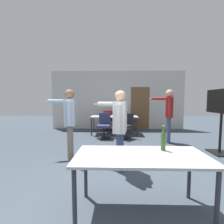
# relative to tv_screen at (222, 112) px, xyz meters

# --- Properties ---
(back_wall) EXTENTS (6.46, 0.12, 2.83)m
(back_wall) POSITION_rel_tv_screen_xyz_m (-2.66, 3.43, 0.29)
(back_wall) COLOR beige
(back_wall) RESTS_ON ground_plane
(conference_table_near) EXTENTS (1.62, 0.72, 0.75)m
(conference_table_near) POSITION_rel_tv_screen_xyz_m (-2.46, -2.16, -0.44)
(conference_table_near) COLOR #A8A8AD
(conference_table_near) RESTS_ON ground_plane
(conference_table_far) EXTENTS (1.95, 0.79, 0.75)m
(conference_table_far) POSITION_rel_tv_screen_xyz_m (-2.83, 2.28, -0.43)
(conference_table_far) COLOR #A8A8AD
(conference_table_far) RESTS_ON ground_plane
(tv_screen) EXTENTS (0.44, 1.26, 1.72)m
(tv_screen) POSITION_rel_tv_screen_xyz_m (0.00, 0.00, 0.00)
(tv_screen) COLOR black
(tv_screen) RESTS_ON ground_plane
(person_far_watching) EXTENTS (0.72, 0.70, 1.61)m
(person_far_watching) POSITION_rel_tv_screen_xyz_m (-2.70, -1.00, -0.14)
(person_far_watching) COLOR #3D4C75
(person_far_watching) RESTS_ON ground_plane
(person_right_polo) EXTENTS (0.84, 0.61, 1.67)m
(person_right_polo) POSITION_rel_tv_screen_xyz_m (-3.90, -0.38, -0.10)
(person_right_polo) COLOR slate
(person_right_polo) RESTS_ON ground_plane
(person_left_plaid) EXTENTS (0.74, 0.72, 1.76)m
(person_left_plaid) POSITION_rel_tv_screen_xyz_m (-1.02, 1.01, -0.03)
(person_left_plaid) COLOR #3D4C75
(person_left_plaid) RESTS_ON ground_plane
(office_chair_far_left) EXTENTS (0.58, 0.63, 0.95)m
(office_chair_far_left) POSITION_rel_tv_screen_xyz_m (-3.17, 2.95, -0.66)
(office_chair_far_left) COLOR black
(office_chair_far_left) RESTS_ON ground_plane
(office_chair_mid_tucked) EXTENTS (0.52, 0.56, 0.92)m
(office_chair_mid_tucked) POSITION_rel_tv_screen_xyz_m (-2.44, 2.93, -0.68)
(office_chair_mid_tucked) COLOR black
(office_chair_mid_tucked) RESTS_ON ground_plane
(office_chair_near_pushed) EXTENTS (0.68, 0.69, 0.92)m
(office_chair_near_pushed) POSITION_rel_tv_screen_xyz_m (-2.41, 1.54, -0.68)
(office_chair_near_pushed) COLOR black
(office_chair_near_pushed) RESTS_ON ground_plane
(office_chair_side_rolled) EXTENTS (0.52, 0.57, 0.93)m
(office_chair_side_rolled) POSITION_rel_tv_screen_xyz_m (-3.20, 1.57, -0.68)
(office_chair_side_rolled) COLOR black
(office_chair_side_rolled) RESTS_ON ground_plane
(beer_bottle) EXTENTS (0.06, 0.06, 0.33)m
(beer_bottle) POSITION_rel_tv_screen_xyz_m (-2.14, -1.99, -0.21)
(beer_bottle) COLOR #2D511E
(beer_bottle) RESTS_ON conference_table_near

